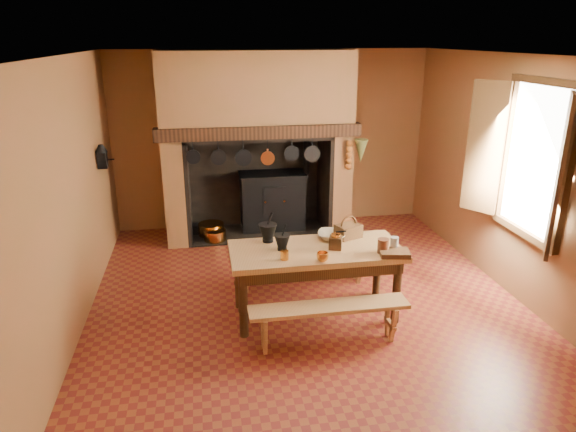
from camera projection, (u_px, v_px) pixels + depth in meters
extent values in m
plane|color=brown|center=(306.00, 299.00, 6.14)|extent=(5.50, 5.50, 0.00)
plane|color=silver|center=(309.00, 55.00, 5.21)|extent=(5.50, 5.50, 0.00)
cube|color=brown|center=(272.00, 140.00, 8.23)|extent=(5.00, 0.02, 2.80)
cube|color=brown|center=(70.00, 199.00, 5.28)|extent=(0.02, 5.50, 2.80)
cube|color=brown|center=(513.00, 177.00, 6.08)|extent=(0.02, 5.50, 2.80)
cube|color=brown|center=(399.00, 311.00, 3.12)|extent=(5.00, 0.02, 2.80)
cube|color=brown|center=(173.00, 149.00, 7.57)|extent=(0.30, 0.90, 2.80)
cube|color=brown|center=(337.00, 144.00, 7.97)|extent=(0.30, 0.90, 2.80)
cube|color=brown|center=(256.00, 92.00, 7.50)|extent=(2.20, 0.90, 1.20)
cube|color=black|center=(260.00, 132.00, 7.30)|extent=(2.95, 0.22, 0.18)
cube|color=black|center=(255.00, 178.00, 8.36)|extent=(2.20, 0.06, 1.60)
cube|color=black|center=(259.00, 232.00, 8.23)|extent=(2.20, 0.90, 0.02)
cube|color=black|center=(272.00, 202.00, 8.26)|extent=(1.00, 0.50, 0.90)
cube|color=black|center=(272.00, 174.00, 8.09)|extent=(1.04, 0.54, 0.04)
cube|color=black|center=(275.00, 201.00, 7.99)|extent=(0.35, 0.02, 0.45)
cylinder|color=black|center=(306.00, 152.00, 8.09)|extent=(0.10, 0.10, 0.70)
cylinder|color=#C27B2C|center=(265.00, 202.00, 7.95)|extent=(0.03, 0.03, 0.03)
cylinder|color=#C27B2C|center=(284.00, 201.00, 7.99)|extent=(0.03, 0.03, 0.03)
cylinder|color=#C27B2C|center=(211.00, 229.00, 8.08)|extent=(0.40, 0.40, 0.20)
cylinder|color=#C27B2C|center=(215.00, 236.00, 7.86)|extent=(0.34, 0.34, 0.18)
cube|color=black|center=(198.00, 229.00, 8.15)|extent=(0.18, 0.18, 0.16)
cone|color=#545E2C|center=(361.00, 151.00, 7.54)|extent=(0.20, 0.20, 0.35)
cube|color=white|center=(537.00, 160.00, 5.60)|extent=(0.02, 1.00, 1.60)
cube|color=#3A2712|center=(547.00, 81.00, 5.32)|extent=(0.08, 1.16, 0.08)
cube|color=#3A2712|center=(523.00, 232.00, 5.88)|extent=(0.08, 1.16, 0.08)
cube|color=#3A2712|center=(559.00, 177.00, 4.94)|extent=(0.29, 0.39, 1.60)
cube|color=#3A2712|center=(485.00, 148.00, 6.20)|extent=(0.29, 0.39, 1.60)
cube|color=black|center=(102.00, 160.00, 6.72)|extent=(0.12, 0.12, 0.22)
cone|color=black|center=(101.00, 149.00, 6.67)|extent=(0.16, 0.16, 0.10)
cylinder|color=black|center=(109.00, 160.00, 6.73)|extent=(0.12, 0.02, 0.02)
cube|color=tan|center=(316.00, 251.00, 5.57)|extent=(1.87, 0.83, 0.06)
cube|color=#3A2712|center=(316.00, 260.00, 5.60)|extent=(1.74, 0.71, 0.15)
cylinder|color=#3A2712|center=(243.00, 304.00, 5.28)|extent=(0.09, 0.09, 0.75)
cylinder|color=#3A2712|center=(397.00, 291.00, 5.54)|extent=(0.09, 0.09, 0.75)
cylinder|color=#3A2712|center=(239.00, 278.00, 5.86)|extent=(0.09, 0.09, 0.75)
cylinder|color=#3A2712|center=(377.00, 267.00, 6.12)|extent=(0.09, 0.09, 0.75)
cube|color=tan|center=(329.00, 307.00, 5.11)|extent=(1.61, 0.28, 0.04)
cube|color=tan|center=(303.00, 251.00, 6.34)|extent=(1.76, 0.31, 0.04)
cylinder|color=black|center=(268.00, 240.00, 5.73)|extent=(0.12, 0.12, 0.04)
cone|color=black|center=(268.00, 231.00, 5.70)|extent=(0.21, 0.21, 0.17)
cylinder|color=black|center=(270.00, 219.00, 5.65)|extent=(0.08, 0.04, 0.17)
cylinder|color=black|center=(282.00, 249.00, 5.51)|extent=(0.10, 0.10, 0.03)
cone|color=black|center=(282.00, 241.00, 5.48)|extent=(0.17, 0.17, 0.14)
cylinder|color=black|center=(284.00, 230.00, 5.44)|extent=(0.07, 0.04, 0.14)
cube|color=#3A2712|center=(336.00, 243.00, 5.53)|extent=(0.17, 0.17, 0.13)
cylinder|color=#C27B2C|center=(336.00, 235.00, 5.51)|extent=(0.10, 0.10, 0.03)
cylinder|color=black|center=(341.00, 232.00, 5.50)|extent=(0.11, 0.06, 0.04)
cylinder|color=#C27B2C|center=(285.00, 255.00, 5.27)|extent=(0.11, 0.11, 0.10)
cylinder|color=#C27B2C|center=(343.00, 234.00, 5.82)|extent=(0.08, 0.08, 0.09)
imported|color=beige|center=(332.00, 235.00, 5.81)|extent=(0.40, 0.40, 0.08)
cylinder|color=#573020|center=(383.00, 246.00, 5.42)|extent=(0.16, 0.16, 0.15)
cylinder|color=beige|center=(394.00, 244.00, 5.47)|extent=(0.10, 0.10, 0.15)
cube|color=#442714|center=(348.00, 231.00, 5.84)|extent=(0.33, 0.28, 0.15)
torus|color=#442714|center=(348.00, 225.00, 5.81)|extent=(0.21, 0.10, 0.22)
cube|color=#3A2712|center=(394.00, 253.00, 5.37)|extent=(0.34, 0.27, 0.05)
imported|color=#C27B2C|center=(323.00, 257.00, 5.23)|extent=(0.16, 0.16, 0.10)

